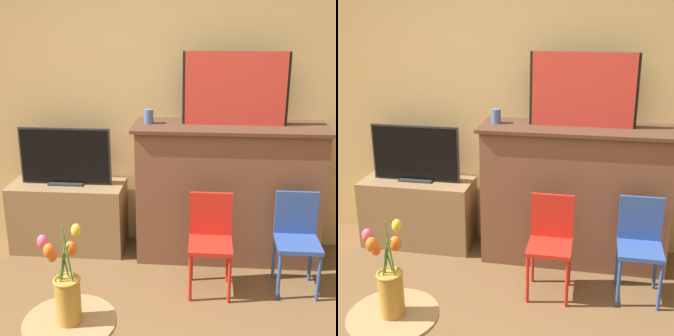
% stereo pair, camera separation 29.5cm
% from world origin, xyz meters
% --- Properties ---
extents(wall_back, '(8.00, 0.06, 2.70)m').
position_xyz_m(wall_back, '(0.00, 2.13, 1.35)').
color(wall_back, tan).
rests_on(wall_back, ground).
extents(fireplace_mantel, '(1.46, 0.49, 1.08)m').
position_xyz_m(fireplace_mantel, '(0.50, 1.87, 0.55)').
color(fireplace_mantel, brown).
rests_on(fireplace_mantel, ground).
extents(painting, '(0.78, 0.03, 0.54)m').
position_xyz_m(painting, '(0.53, 1.88, 1.35)').
color(painting, black).
rests_on(painting, fireplace_mantel).
extents(mantel_candle, '(0.07, 0.07, 0.11)m').
position_xyz_m(mantel_candle, '(-0.12, 1.88, 1.14)').
color(mantel_candle, '#4C6699').
rests_on(mantel_candle, fireplace_mantel).
extents(tv_stand, '(0.92, 0.39, 0.57)m').
position_xyz_m(tv_stand, '(-0.79, 1.89, 0.28)').
color(tv_stand, olive).
rests_on(tv_stand, ground).
extents(tv_monitor, '(0.73, 0.12, 0.46)m').
position_xyz_m(tv_monitor, '(-0.79, 1.89, 0.79)').
color(tv_monitor, '#2D2D2D').
rests_on(tv_monitor, tv_stand).
extents(chair_red, '(0.30, 0.30, 0.70)m').
position_xyz_m(chair_red, '(0.37, 1.37, 0.41)').
color(chair_red, red).
rests_on(chair_red, ground).
extents(chair_blue, '(0.30, 0.30, 0.70)m').
position_xyz_m(chair_blue, '(0.97, 1.44, 0.41)').
color(chair_blue, '#2D4C99').
rests_on(chair_blue, ground).
extents(vase_tulips, '(0.23, 0.18, 0.54)m').
position_xyz_m(vase_tulips, '(-0.34, 0.34, 0.61)').
color(vase_tulips, '#B78433').
rests_on(vase_tulips, side_table).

